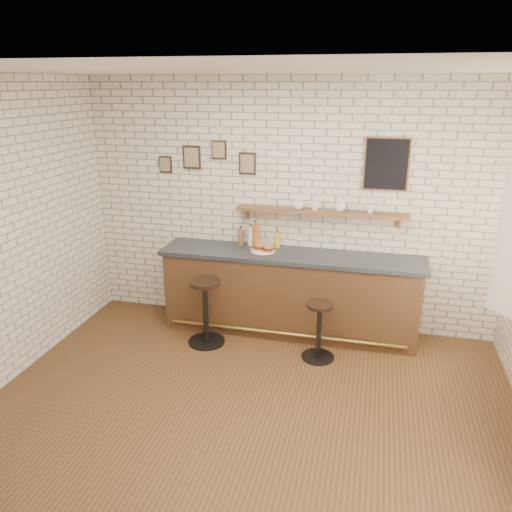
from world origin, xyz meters
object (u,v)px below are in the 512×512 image
object	(u,v)px
sandwich_plate	(263,251)
bitters_bottle_amber	(256,236)
shelf_cup_c	(340,207)
shelf_cup_d	(371,210)
bar_stool_left	(206,310)
condiment_bottle_yellow	(277,240)
shelf_cup_b	(315,206)
shelf_cup_a	(298,205)
bar_stool_right	(319,329)
bar_counter	(290,293)
ciabatta_sandwich	(264,247)
bitters_bottle_brown	(241,237)
bitters_bottle_white	(250,237)

from	to	relation	value
sandwich_plate	bitters_bottle_amber	size ratio (longest dim) A/B	0.88
shelf_cup_c	shelf_cup_d	size ratio (longest dim) A/B	1.40
sandwich_plate	bar_stool_left	world-z (taller)	sandwich_plate
sandwich_plate	condiment_bottle_yellow	size ratio (longest dim) A/B	1.29
shelf_cup_c	shelf_cup_b	bearing A→B (deg)	94.71
shelf_cup_a	bar_stool_right	bearing A→B (deg)	-97.45
bar_counter	ciabatta_sandwich	size ratio (longest dim) A/B	12.22
sandwich_plate	bar_stool_left	distance (m)	0.97
shelf_cup_d	bitters_bottle_amber	bearing A→B (deg)	167.59
bitters_bottle_brown	bitters_bottle_amber	bearing A→B (deg)	0.00
bitters_bottle_amber	bitters_bottle_brown	bearing A→B (deg)	-180.00
bar_stool_left	shelf_cup_b	bearing A→B (deg)	32.57
bitters_bottle_brown	bar_counter	bearing A→B (deg)	-16.14
shelf_cup_a	shelf_cup_d	distance (m)	0.83
bar_stool_left	bar_stool_right	world-z (taller)	bar_stool_left
ciabatta_sandwich	bitters_bottle_brown	world-z (taller)	bitters_bottle_brown
shelf_cup_c	bitters_bottle_amber	bearing A→B (deg)	95.31
ciabatta_sandwich	shelf_cup_d	size ratio (longest dim) A/B	2.74
bitters_bottle_amber	shelf_cup_d	xyz separation A→B (m)	(1.35, 0.01, 0.40)
sandwich_plate	bar_stool_left	size ratio (longest dim) A/B	0.36
condiment_bottle_yellow	shelf_cup_c	size ratio (longest dim) A/B	1.67
bitters_bottle_brown	ciabatta_sandwich	bearing A→B (deg)	-29.53
bar_counter	bitters_bottle_brown	distance (m)	0.91
sandwich_plate	bitters_bottle_brown	distance (m)	0.39
bar_stool_left	shelf_cup_a	world-z (taller)	shelf_cup_a
bitters_bottle_amber	condiment_bottle_yellow	distance (m)	0.27
bar_stool_right	bitters_bottle_white	bearing A→B (deg)	142.19
sandwich_plate	shelf_cup_c	distance (m)	1.03
ciabatta_sandwich	bar_stool_left	distance (m)	1.01
sandwich_plate	bitters_bottle_white	distance (m)	0.30
shelf_cup_d	bar_counter	bearing A→B (deg)	-179.92
bitters_bottle_brown	bar_stool_left	bearing A→B (deg)	-108.25
sandwich_plate	ciabatta_sandwich	size ratio (longest dim) A/B	1.10
shelf_cup_c	ciabatta_sandwich	bearing A→B (deg)	108.10
bitters_bottle_white	shelf_cup_a	world-z (taller)	shelf_cup_a
bar_stool_right	shelf_cup_c	size ratio (longest dim) A/B	5.11
bitters_bottle_amber	shelf_cup_b	world-z (taller)	shelf_cup_b
bitters_bottle_brown	bar_stool_left	xyz separation A→B (m)	(-0.23, -0.71, -0.69)
sandwich_plate	shelf_cup_a	size ratio (longest dim) A/B	2.12
bitters_bottle_brown	bar_stool_left	distance (m)	1.02
bitters_bottle_white	shelf_cup_c	size ratio (longest dim) A/B	2.02
sandwich_plate	bitters_bottle_white	world-z (taller)	bitters_bottle_white
bar_stool_right	shelf_cup_d	xyz separation A→B (m)	(0.45, 0.76, 1.19)
bitters_bottle_brown	bitters_bottle_amber	size ratio (longest dim) A/B	0.73
sandwich_plate	shelf_cup_b	world-z (taller)	shelf_cup_b
shelf_cup_a	sandwich_plate	bearing A→B (deg)	173.98
shelf_cup_d	bar_stool_right	bearing A→B (deg)	-133.23
bitters_bottle_amber	bar_counter	bearing A→B (deg)	-22.02
ciabatta_sandwich	bar_stool_right	distance (m)	1.17
condiment_bottle_yellow	shelf_cup_d	world-z (taller)	shelf_cup_d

